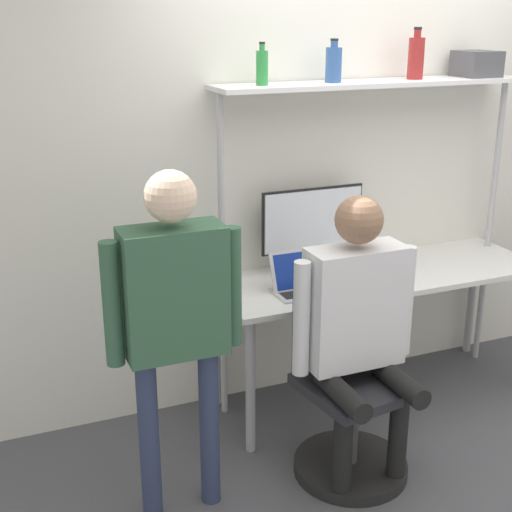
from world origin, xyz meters
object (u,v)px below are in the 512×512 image
at_px(bottle_red, 416,57).
at_px(storage_box, 476,64).
at_px(laptop, 301,280).
at_px(person_standing, 175,306).
at_px(monitor, 313,224).
at_px(bottle_blue, 334,64).
at_px(cell_phone, 354,285).
at_px(bottle_green, 262,67).
at_px(office_chair, 347,415).
at_px(person_seated, 358,317).

relative_size(bottle_red, storage_box, 1.22).
bearing_deg(laptop, person_standing, -150.05).
distance_m(monitor, storage_box, 1.31).
bearing_deg(storage_box, bottle_blue, 180.00).
relative_size(cell_phone, storage_box, 0.67).
bearing_deg(person_standing, bottle_green, 45.73).
relative_size(laptop, cell_phone, 2.10).
xyz_separation_m(laptop, bottle_red, (0.78, 0.24, 1.10)).
bearing_deg(bottle_green, bottle_red, -0.00).
distance_m(bottle_red, storage_box, 0.41).
bearing_deg(office_chair, monitor, 77.40).
relative_size(person_standing, bottle_blue, 7.16).
bearing_deg(bottle_blue, storage_box, -0.00).
xyz_separation_m(bottle_green, storage_box, (1.32, -0.00, -0.02)).
distance_m(cell_phone, bottle_red, 1.28).
height_order(person_seated, person_standing, person_standing).
bearing_deg(storage_box, person_standing, -160.53).
bearing_deg(cell_phone, bottle_green, 145.40).
bearing_deg(bottle_red, person_standing, -156.06).
height_order(monitor, person_seated, person_seated).
bearing_deg(laptop, cell_phone, -9.31).
bearing_deg(office_chair, laptop, 92.54).
xyz_separation_m(office_chair, person_seated, (0.01, -0.04, 0.54)).
bearing_deg(bottle_red, laptop, -163.00).
xyz_separation_m(person_seated, bottle_red, (0.75, 0.78, 1.09)).
height_order(cell_phone, office_chair, office_chair).
height_order(office_chair, storage_box, storage_box).
bearing_deg(bottle_green, monitor, 3.10).
distance_m(cell_phone, bottle_blue, 1.16).
distance_m(laptop, bottle_blue, 1.14).
height_order(office_chair, bottle_red, bottle_red).
bearing_deg(person_seated, storage_box, 33.74).
bearing_deg(storage_box, monitor, 179.03).
relative_size(monitor, person_standing, 0.39).
relative_size(laptop, person_seated, 0.22).
relative_size(office_chair, storage_box, 4.24).
xyz_separation_m(laptop, storage_box, (1.19, 0.24, 1.05)).
height_order(person_seated, bottle_red, bottle_red).
distance_m(monitor, bottle_red, 1.06).
xyz_separation_m(person_standing, bottle_green, (0.69, 0.71, 0.90)).
relative_size(person_seated, storage_box, 6.25).
distance_m(laptop, storage_box, 1.61).
height_order(office_chair, person_seated, person_seated).
bearing_deg(bottle_blue, person_standing, -147.04).
bearing_deg(monitor, bottle_red, -1.65).
relative_size(laptop, storage_box, 1.41).
distance_m(laptop, person_standing, 0.96).
relative_size(office_chair, bottle_blue, 4.31).
bearing_deg(monitor, office_chair, -102.60).
relative_size(bottle_blue, storage_box, 0.98).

